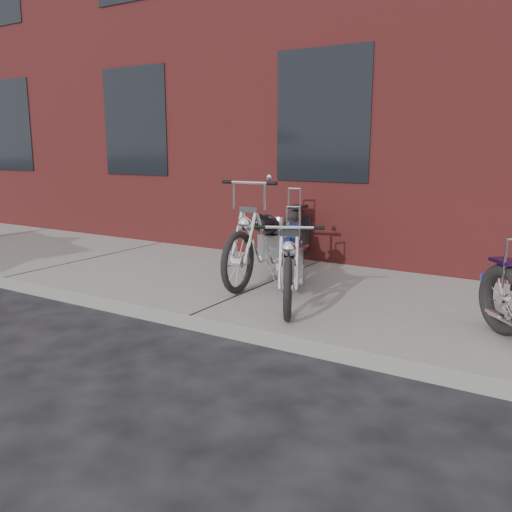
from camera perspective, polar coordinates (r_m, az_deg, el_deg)
The scene contains 5 objects.
ground at distance 5.46m, azimuth -6.98°, elevation -7.74°, with size 120.00×120.00×0.00m, color black.
sidewalk at distance 6.62m, azimuth 1.12°, elevation -3.52°, with size 22.00×3.00×0.15m, color slate.
building_brick at distance 12.64m, azimuth 17.45°, elevation 21.08°, with size 22.00×10.00×8.00m, color maroon.
chopper_blue at distance 5.91m, azimuth 3.69°, elevation -0.75°, with size 1.04×1.98×0.94m.
chopper_third at distance 6.89m, azimuth 1.78°, elevation 1.51°, with size 0.60×2.47×1.25m.
Camera 1 is at (3.24, -4.01, 1.79)m, focal length 38.00 mm.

